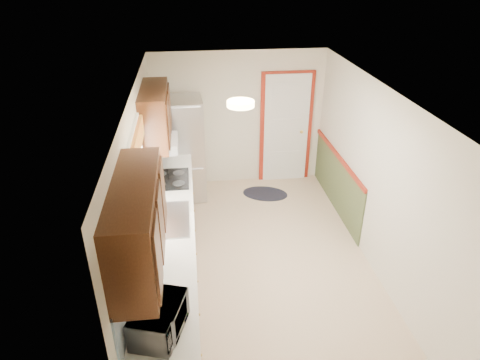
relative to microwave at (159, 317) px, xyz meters
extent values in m
cube|color=beige|center=(1.20, 1.95, -1.12)|extent=(3.20, 5.20, 0.12)
cube|color=white|center=(1.20, 1.95, 1.28)|extent=(3.20, 5.20, 0.12)
cube|color=silver|center=(1.20, 4.45, 0.08)|extent=(3.20, 0.10, 2.40)
cube|color=silver|center=(1.20, -0.55, 0.08)|extent=(3.20, 0.10, 2.40)
cube|color=silver|center=(-0.30, 1.95, 0.08)|extent=(0.10, 5.20, 2.40)
cube|color=silver|center=(2.70, 1.95, 0.08)|extent=(0.10, 5.20, 2.40)
cube|color=#3A1C0D|center=(0.00, 1.65, -0.67)|extent=(0.60, 4.00, 0.90)
cube|color=silver|center=(0.01, 1.65, -0.20)|extent=(0.63, 4.00, 0.04)
cube|color=#5AA5DC|center=(-0.29, 1.65, 0.09)|extent=(0.02, 4.00, 0.55)
cube|color=#3A1C0D|center=(-0.12, 0.35, 0.70)|extent=(0.35, 1.40, 0.75)
cube|color=#3A1C0D|center=(-0.12, 3.05, 0.70)|extent=(0.35, 1.20, 0.75)
cube|color=white|center=(-0.29, 1.75, 0.50)|extent=(0.02, 1.00, 0.90)
cube|color=#D84828|center=(-0.24, 1.75, 0.85)|extent=(0.05, 1.12, 0.24)
cube|color=#B7B7BC|center=(0.01, 1.75, -0.18)|extent=(0.52, 0.82, 0.02)
cube|color=white|center=(-0.07, 3.10, 0.25)|extent=(0.45, 0.60, 0.15)
cube|color=maroon|center=(2.05, 4.42, -0.12)|extent=(0.94, 0.05, 2.08)
cube|color=white|center=(2.05, 4.39, -0.12)|extent=(0.80, 0.04, 2.00)
cube|color=#46522E|center=(2.69, 3.30, -0.67)|extent=(0.02, 2.30, 0.90)
cube|color=maroon|center=(2.67, 3.30, -0.20)|extent=(0.04, 2.30, 0.06)
cylinder|color=#FFD88C|center=(0.90, 1.75, 1.24)|extent=(0.30, 0.30, 0.06)
imported|color=white|center=(0.00, 0.00, 0.00)|extent=(0.44, 0.60, 0.36)
cube|color=#B7B7BC|center=(0.18, 4.00, -0.24)|extent=(0.76, 0.72, 1.75)
cylinder|color=black|center=(-0.06, 3.62, -0.33)|extent=(0.02, 0.02, 1.23)
ellipsoid|color=black|center=(1.60, 3.85, -1.11)|extent=(0.92, 0.74, 0.01)
cube|color=black|center=(0.01, 2.79, -0.17)|extent=(0.54, 0.65, 0.02)
camera|label=1|loc=(0.36, -2.67, 2.66)|focal=32.00mm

